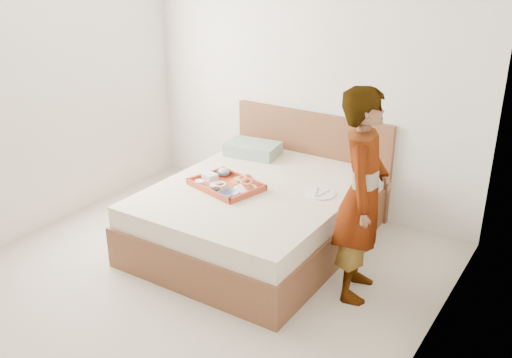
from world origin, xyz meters
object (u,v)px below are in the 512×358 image
Objects in this scene: dinner_plate at (320,194)px; person at (363,196)px; bed at (257,215)px; tray at (226,184)px.

dinner_plate is 0.70m from person.
bed is 8.08× the size of dinner_plate.
dinner_plate reaches higher than bed.
tray is (-0.22, -0.15, 0.29)m from bed.
person is at bearing -12.72° from bed.
tray is 0.80m from dinner_plate.
tray reaches higher than bed.
bed is 0.60m from dinner_plate.
bed is 1.19m from person.
bed is at bearing 63.00° from person.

